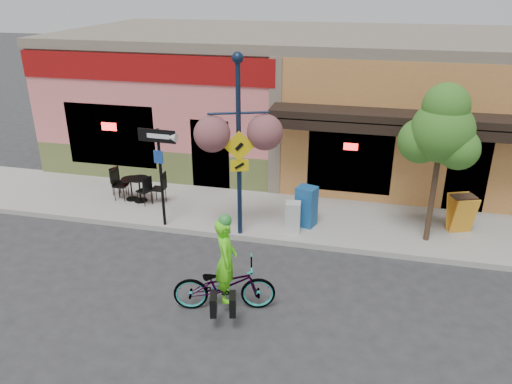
{
  "coord_description": "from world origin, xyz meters",
  "views": [
    {
      "loc": [
        1.68,
        -10.34,
        6.19
      ],
      "look_at": [
        -0.88,
        0.5,
        1.4
      ],
      "focal_mm": 35.0,
      "sensor_mm": 36.0,
      "label": 1
    }
  ],
  "objects_px": {
    "building": "(325,97)",
    "newspaper_box_blue": "(306,206)",
    "newspaper_box_grey": "(293,217)",
    "street_tree": "(437,165)",
    "one_way_sign": "(161,178)",
    "cyclist_rider": "(226,271)",
    "lamp_post": "(239,149)",
    "bicycle": "(224,285)"
  },
  "relations": [
    {
      "from": "one_way_sign",
      "to": "street_tree",
      "type": "distance_m",
      "value": 6.78
    },
    {
      "from": "building",
      "to": "lamp_post",
      "type": "bearing_deg",
      "value": -101.04
    },
    {
      "from": "cyclist_rider",
      "to": "street_tree",
      "type": "distance_m",
      "value": 5.66
    },
    {
      "from": "bicycle",
      "to": "newspaper_box_grey",
      "type": "xyz_separation_m",
      "value": [
        0.83,
        3.34,
        0.02
      ]
    },
    {
      "from": "building",
      "to": "lamp_post",
      "type": "height_order",
      "value": "lamp_post"
    },
    {
      "from": "street_tree",
      "to": "one_way_sign",
      "type": "bearing_deg",
      "value": -173.83
    },
    {
      "from": "building",
      "to": "newspaper_box_grey",
      "type": "height_order",
      "value": "building"
    },
    {
      "from": "newspaper_box_blue",
      "to": "newspaper_box_grey",
      "type": "relative_size",
      "value": 1.33
    },
    {
      "from": "building",
      "to": "one_way_sign",
      "type": "height_order",
      "value": "building"
    },
    {
      "from": "cyclist_rider",
      "to": "newspaper_box_grey",
      "type": "xyz_separation_m",
      "value": [
        0.78,
        3.34,
        -0.32
      ]
    },
    {
      "from": "lamp_post",
      "to": "cyclist_rider",
      "type": "bearing_deg",
      "value": -99.92
    },
    {
      "from": "bicycle",
      "to": "cyclist_rider",
      "type": "bearing_deg",
      "value": -104.53
    },
    {
      "from": "building",
      "to": "cyclist_rider",
      "type": "height_order",
      "value": "building"
    },
    {
      "from": "newspaper_box_blue",
      "to": "newspaper_box_grey",
      "type": "height_order",
      "value": "newspaper_box_blue"
    },
    {
      "from": "cyclist_rider",
      "to": "newspaper_box_grey",
      "type": "height_order",
      "value": "cyclist_rider"
    },
    {
      "from": "one_way_sign",
      "to": "bicycle",
      "type": "bearing_deg",
      "value": -45.86
    },
    {
      "from": "building",
      "to": "newspaper_box_blue",
      "type": "height_order",
      "value": "building"
    },
    {
      "from": "building",
      "to": "newspaper_box_grey",
      "type": "bearing_deg",
      "value": -90.33
    },
    {
      "from": "newspaper_box_blue",
      "to": "street_tree",
      "type": "relative_size",
      "value": 0.27
    },
    {
      "from": "bicycle",
      "to": "lamp_post",
      "type": "xyz_separation_m",
      "value": [
        -0.46,
        2.94,
        1.89
      ]
    },
    {
      "from": "one_way_sign",
      "to": "street_tree",
      "type": "xyz_separation_m",
      "value": [
        6.71,
        0.73,
        0.67
      ]
    },
    {
      "from": "cyclist_rider",
      "to": "one_way_sign",
      "type": "height_order",
      "value": "one_way_sign"
    },
    {
      "from": "cyclist_rider",
      "to": "newspaper_box_grey",
      "type": "relative_size",
      "value": 2.18
    },
    {
      "from": "building",
      "to": "bicycle",
      "type": "xyz_separation_m",
      "value": [
        -0.87,
        -9.79,
        -1.71
      ]
    },
    {
      "from": "newspaper_box_blue",
      "to": "street_tree",
      "type": "distance_m",
      "value": 3.39
    },
    {
      "from": "building",
      "to": "newspaper_box_blue",
      "type": "xyz_separation_m",
      "value": [
        0.24,
        -6.01,
        -1.56
      ]
    },
    {
      "from": "cyclist_rider",
      "to": "one_way_sign",
      "type": "relative_size",
      "value": 0.67
    },
    {
      "from": "bicycle",
      "to": "newspaper_box_blue",
      "type": "height_order",
      "value": "newspaper_box_blue"
    },
    {
      "from": "lamp_post",
      "to": "building",
      "type": "bearing_deg",
      "value": 59.1
    },
    {
      "from": "bicycle",
      "to": "street_tree",
      "type": "xyz_separation_m",
      "value": [
        4.17,
        3.66,
        1.6
      ]
    },
    {
      "from": "street_tree",
      "to": "building",
      "type": "bearing_deg",
      "value": 118.31
    },
    {
      "from": "newspaper_box_grey",
      "to": "street_tree",
      "type": "bearing_deg",
      "value": -0.03
    },
    {
      "from": "newspaper_box_grey",
      "to": "street_tree",
      "type": "relative_size",
      "value": 0.2
    },
    {
      "from": "building",
      "to": "cyclist_rider",
      "type": "bearing_deg",
      "value": -94.8
    },
    {
      "from": "cyclist_rider",
      "to": "newspaper_box_blue",
      "type": "xyz_separation_m",
      "value": [
        1.06,
        3.78,
        -0.19
      ]
    },
    {
      "from": "newspaper_box_grey",
      "to": "building",
      "type": "bearing_deg",
      "value": 84.14
    },
    {
      "from": "newspaper_box_grey",
      "to": "newspaper_box_blue",
      "type": "bearing_deg",
      "value": 52.12
    },
    {
      "from": "cyclist_rider",
      "to": "bicycle",
      "type": "bearing_deg",
      "value": 75.47
    },
    {
      "from": "street_tree",
      "to": "newspaper_box_blue",
      "type": "bearing_deg",
      "value": 177.76
    },
    {
      "from": "lamp_post",
      "to": "newspaper_box_blue",
      "type": "distance_m",
      "value": 2.49
    },
    {
      "from": "building",
      "to": "street_tree",
      "type": "xyz_separation_m",
      "value": [
        3.3,
        -6.12,
        -0.11
      ]
    },
    {
      "from": "building",
      "to": "lamp_post",
      "type": "xyz_separation_m",
      "value": [
        -1.34,
        -6.85,
        0.17
      ]
    }
  ]
}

